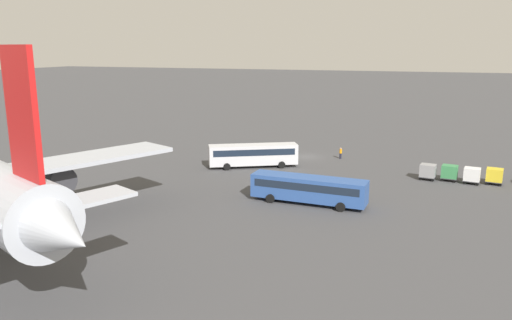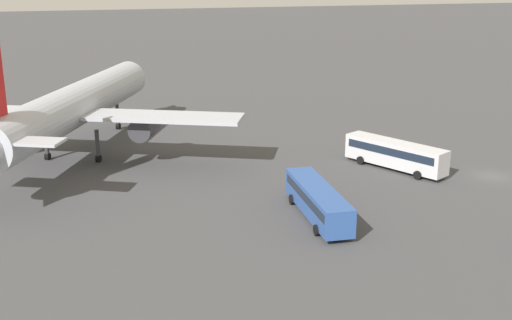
{
  "view_description": "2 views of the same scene",
  "coord_description": "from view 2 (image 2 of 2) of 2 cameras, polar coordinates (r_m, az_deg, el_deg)",
  "views": [
    {
      "loc": [
        -19.09,
        75.07,
        16.93
      ],
      "look_at": [
        -0.92,
        25.39,
        4.94
      ],
      "focal_mm": 35.0,
      "sensor_mm": 36.0,
      "label": 1
    },
    {
      "loc": [
        -59.25,
        44.08,
        22.92
      ],
      "look_at": [
        -1.79,
        28.18,
        4.75
      ],
      "focal_mm": 45.0,
      "sensor_mm": 36.0,
      "label": 2
    }
  ],
  "objects": [
    {
      "name": "ground_plane",
      "position": [
        77.33,
        20.19,
        -1.37
      ],
      "size": [
        600.0,
        600.0,
        0.0
      ],
      "primitive_type": "plane",
      "color": "#424244"
    },
    {
      "name": "airplane",
      "position": [
        81.1,
        -15.9,
        4.56
      ],
      "size": [
        46.48,
        40.32,
        17.08
      ],
      "rotation": [
        0.0,
        0.0,
        -0.41
      ],
      "color": "#B2B7C1",
      "rests_on": "ground"
    },
    {
      "name": "shuttle_bus_near",
      "position": [
        76.28,
        12.28,
        0.61
      ],
      "size": [
        12.37,
        8.29,
        3.3
      ],
      "rotation": [
        0.0,
        0.0,
        0.5
      ],
      "color": "silver",
      "rests_on": "ground"
    },
    {
      "name": "shuttle_bus_far",
      "position": [
        60.57,
        5.52,
        -3.52
      ],
      "size": [
        12.9,
        3.51,
        3.03
      ],
      "rotation": [
        0.0,
        0.0,
        -0.04
      ],
      "color": "#2D5199",
      "rests_on": "ground"
    }
  ]
}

